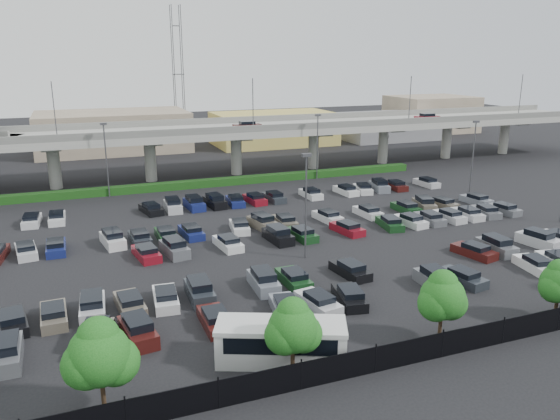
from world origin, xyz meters
name	(u,v)px	position (x,y,z in m)	size (l,w,h in m)	color
ground	(276,234)	(0.00, 0.00, 0.00)	(280.00, 280.00, 0.00)	black
overpass	(205,134)	(-0.22, 31.99, 6.97)	(150.00, 13.00, 15.80)	gray
hedge	(218,182)	(0.00, 25.00, 0.55)	(66.00, 1.60, 1.10)	#123D11
fence	(429,348)	(-0.05, -28.00, 0.90)	(70.00, 0.10, 2.00)	black
tree_row	(428,300)	(0.70, -26.53, 3.52)	(65.07, 3.66, 5.94)	#332316
shuttle_bus	(281,341)	(-8.97, -24.63, 1.45)	(8.76, 5.89, 2.67)	silver
parked_cars	(280,239)	(-0.89, -3.51, 0.60)	(62.89, 41.65, 1.67)	#685F51
light_poles	(234,178)	(-4.13, 2.00, 6.24)	(66.90, 48.38, 10.30)	#4A4A4F
distant_buildings	(230,128)	(12.38, 61.81, 3.74)	(138.00, 24.00, 9.00)	gray
comm_tower	(178,72)	(4.00, 74.00, 15.61)	(2.40, 2.40, 30.00)	#4A4A4F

